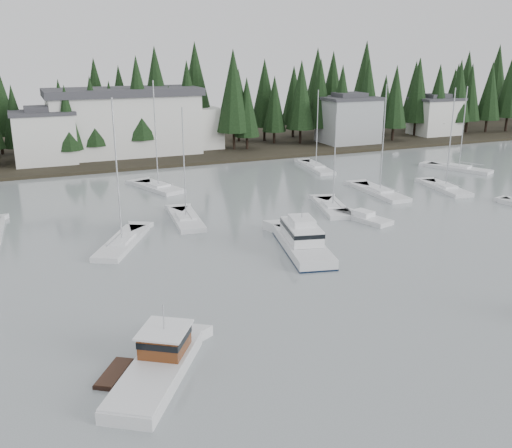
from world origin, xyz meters
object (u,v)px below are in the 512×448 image
(sailboat_0, at_px, (186,221))
(sailboat_8, at_px, (122,244))
(house_west, at_px, (44,136))
(sailboat_7, at_px, (316,169))
(sailboat_4, at_px, (158,188))
(sailboat_5, at_px, (459,170))
(house_east_b, at_px, (435,115))
(lobster_boat_brown, at_px, (156,368))
(sailboat_10, at_px, (380,193))
(sailboat_2, at_px, (333,209))
(house_east_a, at_px, (348,119))
(harbor_inn, at_px, (137,122))
(runabout_1, at_px, (363,219))
(cabin_cruiser_center, at_px, (302,243))
(sailboat_6, at_px, (445,189))

(sailboat_0, bearing_deg, sailboat_8, 128.97)
(house_west, relative_size, sailboat_7, 0.77)
(sailboat_4, distance_m, sailboat_7, 25.50)
(sailboat_7, bearing_deg, sailboat_5, -107.25)
(house_east_b, xyz_separation_m, lobster_boat_brown, (-74.29, -66.47, -3.91))
(sailboat_7, height_order, sailboat_10, sailboat_10)
(sailboat_2, bearing_deg, sailboat_8, 112.00)
(house_east_a, xyz_separation_m, sailboat_7, (-16.30, -17.41, -4.84))
(sailboat_0, bearing_deg, house_east_b, -53.37)
(harbor_inn, xyz_separation_m, runabout_1, (14.39, -47.41, -5.64))
(sailboat_4, xyz_separation_m, sailboat_8, (-8.42, -20.46, -0.00))
(sailboat_0, bearing_deg, cabin_cruiser_center, -144.40)
(house_west, height_order, sailboat_0, sailboat_0)
(sailboat_2, distance_m, sailboat_4, 23.76)
(lobster_boat_brown, distance_m, sailboat_10, 46.96)
(harbor_inn, height_order, sailboat_4, sailboat_4)
(house_west, distance_m, cabin_cruiser_center, 53.64)
(cabin_cruiser_center, relative_size, sailboat_10, 0.80)
(sailboat_2, xyz_separation_m, sailboat_5, (28.83, 11.78, 0.01))
(house_east_b, height_order, cabin_cruiser_center, house_east_b)
(cabin_cruiser_center, height_order, sailboat_2, sailboat_2)
(harbor_inn, distance_m, lobster_boat_brown, 70.29)
(sailboat_4, bearing_deg, sailboat_7, -101.19)
(cabin_cruiser_center, distance_m, runabout_1, 12.04)
(house_west, relative_size, sailboat_8, 0.67)
(sailboat_8, bearing_deg, sailboat_5, -45.64)
(house_east_a, distance_m, runabout_1, 49.82)
(house_west, bearing_deg, house_east_b, 0.75)
(cabin_cruiser_center, distance_m, sailboat_7, 36.74)
(sailboat_4, xyz_separation_m, sailboat_6, (34.37, -15.04, -0.00))
(house_west, height_order, harbor_inn, harbor_inn)
(sailboat_2, xyz_separation_m, sailboat_8, (-24.43, -2.92, 0.02))
(sailboat_7, bearing_deg, sailboat_8, 133.01)
(sailboat_0, xyz_separation_m, sailboat_10, (25.98, 1.97, 0.00))
(harbor_inn, height_order, sailboat_5, sailboat_5)
(sailboat_5, height_order, sailboat_7, sailboat_5)
(house_east_b, xyz_separation_m, cabin_cruiser_center, (-57.02, -51.02, -3.71))
(cabin_cruiser_center, bearing_deg, runabout_1, -47.75)
(sailboat_6, xyz_separation_m, sailboat_7, (-9.09, 18.41, -0.02))
(house_east_b, bearing_deg, sailboat_2, -139.71)
(sailboat_2, xyz_separation_m, sailboat_6, (18.35, 2.50, 0.02))
(lobster_boat_brown, relative_size, sailboat_8, 0.63)
(sailboat_6, bearing_deg, sailboat_8, 106.10)
(sailboat_4, distance_m, runabout_1, 28.05)
(sailboat_0, distance_m, sailboat_2, 16.89)
(sailboat_7, bearing_deg, house_west, 71.71)
(house_east_a, bearing_deg, lobster_boat_brown, -129.04)
(sailboat_10, bearing_deg, lobster_boat_brown, 132.33)
(sailboat_2, relative_size, sailboat_8, 0.80)
(harbor_inn, distance_m, cabin_cruiser_center, 53.74)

